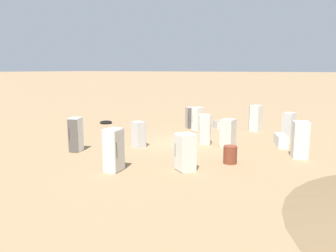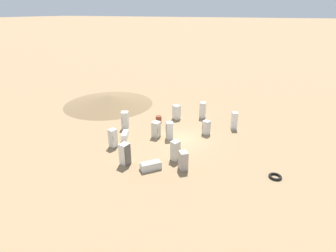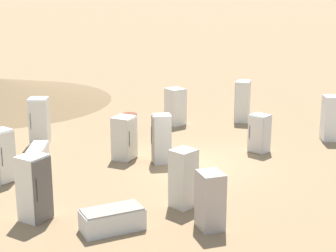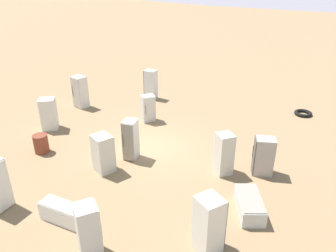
{
  "view_description": "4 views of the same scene",
  "coord_description": "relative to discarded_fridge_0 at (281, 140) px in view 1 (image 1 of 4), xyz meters",
  "views": [
    {
      "loc": [
        17.37,
        9.08,
        4.45
      ],
      "look_at": [
        0.78,
        -0.7,
        1.09
      ],
      "focal_mm": 35.0,
      "sensor_mm": 36.0,
      "label": 1
    },
    {
      "loc": [
        -21.72,
        -8.34,
        11.77
      ],
      "look_at": [
        -0.13,
        1.44,
        1.28
      ],
      "focal_mm": 28.0,
      "sensor_mm": 36.0,
      "label": 2
    },
    {
      "loc": [
        -18.17,
        -6.02,
        6.63
      ],
      "look_at": [
        -1.21,
        0.6,
        1.67
      ],
      "focal_mm": 60.0,
      "sensor_mm": 36.0,
      "label": 3
    },
    {
      "loc": [
        -10.66,
        8.36,
        7.55
      ],
      "look_at": [
        -0.82,
        -0.48,
        1.2
      ],
      "focal_mm": 35.0,
      "sensor_mm": 36.0,
      "label": 4
    }
  ],
  "objects": [
    {
      "name": "discarded_fridge_11",
      "position": [
        -2.77,
        -7.31,
        0.46
      ],
      "size": [
        0.99,
        0.97,
        1.59
      ],
      "rotation": [
        0.0,
        0.0,
        5.41
      ],
      "color": "#A89E93",
      "rests_on": "ground_plane"
    },
    {
      "name": "discarded_fridge_9",
      "position": [
        4.32,
        -7.09,
        0.4
      ],
      "size": [
        0.8,
        0.84,
        1.47
      ],
      "rotation": [
        0.0,
        0.0,
        1.2
      ],
      "color": "silver",
      "rests_on": "ground_plane"
    },
    {
      "name": "discarded_fridge_8",
      "position": [
        -4.01,
        -2.64,
        0.6
      ],
      "size": [
        0.84,
        0.82,
        1.86
      ],
      "rotation": [
        0.0,
        0.0,
        2.96
      ],
      "color": "silver",
      "rests_on": "ground_plane"
    },
    {
      "name": "discarded_fridge_4",
      "position": [
        6.95,
        -9.41,
        0.59
      ],
      "size": [
        0.89,
        0.79,
        1.85
      ],
      "rotation": [
        0.0,
        0.0,
        5.09
      ],
      "color": "white",
      "rests_on": "ground_plane"
    },
    {
      "name": "discarded_fridge_2",
      "position": [
        2.18,
        1.35,
        0.6
      ],
      "size": [
        0.97,
        0.95,
        1.87
      ],
      "rotation": [
        0.0,
        0.0,
        1.95
      ],
      "color": "silver",
      "rests_on": "ground_plane"
    },
    {
      "name": "scrap_tire",
      "position": [
        -0.97,
        -14.21,
        -0.24
      ],
      "size": [
        0.98,
        0.98,
        0.19
      ],
      "color": "black",
      "rests_on": "ground_plane"
    },
    {
      "name": "discarded_fridge_5",
      "position": [
        6.97,
        -2.67,
        0.5
      ],
      "size": [
        1.01,
        1.02,
        1.66
      ],
      "rotation": [
        0.0,
        0.0,
        4.14
      ],
      "color": "silver",
      "rests_on": "ground_plane"
    },
    {
      "name": "discarded_fridge_7",
      "position": [
        -3.84,
        -4.94,
        -0.03
      ],
      "size": [
        1.74,
        1.69,
        0.62
      ],
      "rotation": [
        0.0,
        0.0,
        0.82
      ],
      "color": "silver",
      "rests_on": "ground_plane"
    },
    {
      "name": "discarded_fridge_12",
      "position": [
        -1.66,
        -6.16,
        0.54
      ],
      "size": [
        0.86,
        0.81,
        1.75
      ],
      "rotation": [
        0.0,
        0.0,
        4.33
      ],
      "color": "beige",
      "rests_on": "ground_plane"
    },
    {
      "name": "discarded_fridge_0",
      "position": [
        0.0,
        0.0,
        0.0
      ],
      "size": [
        1.65,
        1.12,
        0.67
      ],
      "rotation": [
        0.0,
        0.0,
        5.11
      ],
      "color": "white",
      "rests_on": "ground_plane"
    },
    {
      "name": "discarded_fridge_1",
      "position": [
        1.78,
        -4.07,
        0.56
      ],
      "size": [
        0.8,
        0.84,
        1.79
      ],
      "rotation": [
        0.0,
        0.0,
        0.54
      ],
      "color": "silver",
      "rests_on": "ground_plane"
    },
    {
      "name": "discarded_fridge_10",
      "position": [
        -1.89,
        0.05,
        0.55
      ],
      "size": [
        0.8,
        0.78,
        1.77
      ],
      "rotation": [
        0.0,
        0.0,
        2.85
      ],
      "color": "silver",
      "rests_on": "ground_plane"
    },
    {
      "name": "discarded_fridge_3",
      "position": [
        1.69,
        -2.64,
        0.47
      ],
      "size": [
        0.82,
        0.75,
        1.6
      ],
      "rotation": [
        0.0,
        0.0,
        3.08
      ],
      "color": "beige",
      "rests_on": "ground_plane"
    },
    {
      "name": "ground_plane",
      "position": [
        2.06,
        -5.29,
        -0.34
      ],
      "size": [
        1000.0,
        1000.0,
        0.0
      ],
      "primitive_type": "plane",
      "color": "#937551"
    },
    {
      "name": "rusty_barrel",
      "position": [
        4.91,
        -1.33,
        0.09
      ],
      "size": [
        0.65,
        0.65,
        0.85
      ],
      "color": "brown",
      "rests_on": "ground_plane"
    },
    {
      "name": "discarded_fridge_6",
      "position": [
        8.62,
        -5.35,
        0.61
      ],
      "size": [
        0.86,
        0.74,
        1.89
      ],
      "rotation": [
        0.0,
        0.0,
        0.12
      ],
      "color": "silver",
      "rests_on": "ground_plane"
    }
  ]
}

